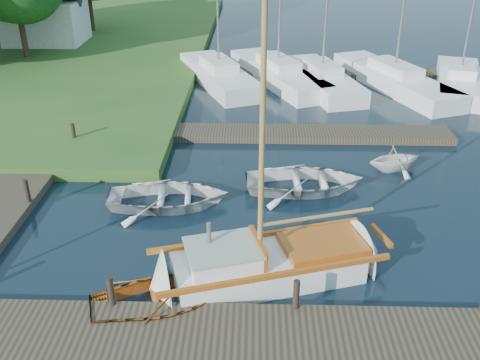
{
  "coord_description": "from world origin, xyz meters",
  "views": [
    {
      "loc": [
        0.43,
        -15.2,
        9.05
      ],
      "look_at": [
        0.0,
        0.0,
        1.2
      ],
      "focal_mm": 40.0,
      "sensor_mm": 36.0,
      "label": 1
    }
  ],
  "objects_px": {
    "mooring_post_1": "(111,291)",
    "dinghy": "(164,294)",
    "marina_boat_2": "(322,78)",
    "marina_boat_4": "(459,80)",
    "marina_boat_3": "(394,78)",
    "mooring_post_4": "(27,191)",
    "marina_boat_0": "(219,74)",
    "marina_boat_1": "(278,72)",
    "house_c": "(44,11)",
    "tender_d": "(395,157)",
    "mooring_post_2": "(296,294)",
    "sailboat": "(272,265)",
    "tender_c": "(305,179)",
    "tender_a": "(168,194)",
    "mooring_post_5": "(74,133)"
  },
  "relations": [
    {
      "from": "mooring_post_2",
      "to": "marina_boat_4",
      "type": "height_order",
      "value": "marina_boat_4"
    },
    {
      "from": "sailboat",
      "to": "dinghy",
      "type": "bearing_deg",
      "value": -170.95
    },
    {
      "from": "marina_boat_2",
      "to": "marina_boat_4",
      "type": "xyz_separation_m",
      "value": [
        7.46,
        -0.16,
        -0.01
      ]
    },
    {
      "from": "mooring_post_1",
      "to": "sailboat",
      "type": "distance_m",
      "value": 4.32
    },
    {
      "from": "marina_boat_3",
      "to": "mooring_post_1",
      "type": "bearing_deg",
      "value": 127.86
    },
    {
      "from": "mooring_post_4",
      "to": "marina_boat_0",
      "type": "distance_m",
      "value": 15.24
    },
    {
      "from": "mooring_post_4",
      "to": "tender_c",
      "type": "height_order",
      "value": "mooring_post_4"
    },
    {
      "from": "sailboat",
      "to": "house_c",
      "type": "xyz_separation_m",
      "value": [
        -14.98,
        25.36,
        2.24
      ]
    },
    {
      "from": "mooring_post_4",
      "to": "tender_d",
      "type": "distance_m",
      "value": 13.23
    },
    {
      "from": "dinghy",
      "to": "marina_boat_3",
      "type": "relative_size",
      "value": 0.31
    },
    {
      "from": "mooring_post_4",
      "to": "house_c",
      "type": "bearing_deg",
      "value": 107.65
    },
    {
      "from": "sailboat",
      "to": "marina_boat_1",
      "type": "bearing_deg",
      "value": 70.69
    },
    {
      "from": "mooring_post_1",
      "to": "marina_boat_1",
      "type": "height_order",
      "value": "marina_boat_1"
    },
    {
      "from": "mooring_post_2",
      "to": "tender_c",
      "type": "bearing_deg",
      "value": 83.6
    },
    {
      "from": "mooring_post_2",
      "to": "marina_boat_1",
      "type": "xyz_separation_m",
      "value": [
        0.24,
        19.7,
        -0.14
      ]
    },
    {
      "from": "marina_boat_2",
      "to": "marina_boat_4",
      "type": "relative_size",
      "value": 1.15
    },
    {
      "from": "marina_boat_0",
      "to": "mooring_post_5",
      "type": "bearing_deg",
      "value": 126.78
    },
    {
      "from": "mooring_post_1",
      "to": "sailboat",
      "type": "xyz_separation_m",
      "value": [
        3.98,
        1.64,
        -0.36
      ]
    },
    {
      "from": "tender_d",
      "to": "marina_boat_3",
      "type": "height_order",
      "value": "marina_boat_3"
    },
    {
      "from": "mooring_post_2",
      "to": "marina_boat_3",
      "type": "xyz_separation_m",
      "value": [
        6.59,
        18.71,
        -0.13
      ]
    },
    {
      "from": "tender_c",
      "to": "marina_boat_4",
      "type": "distance_m",
      "value": 15.05
    },
    {
      "from": "marina_boat_1",
      "to": "mooring_post_2",
      "type": "bearing_deg",
      "value": 155.16
    },
    {
      "from": "marina_boat_0",
      "to": "tender_a",
      "type": "bearing_deg",
      "value": 153.65
    },
    {
      "from": "mooring_post_2",
      "to": "mooring_post_4",
      "type": "bearing_deg",
      "value": 149.53
    },
    {
      "from": "mooring_post_1",
      "to": "marina_boat_1",
      "type": "bearing_deg",
      "value": 76.48
    },
    {
      "from": "mooring_post_1",
      "to": "house_c",
      "type": "bearing_deg",
      "value": 112.17
    },
    {
      "from": "marina_boat_1",
      "to": "house_c",
      "type": "xyz_separation_m",
      "value": [
        -15.74,
        7.3,
        2.02
      ]
    },
    {
      "from": "mooring_post_1",
      "to": "dinghy",
      "type": "xyz_separation_m",
      "value": [
        1.23,
        0.3,
        -0.33
      ]
    },
    {
      "from": "mooring_post_1",
      "to": "marina_boat_1",
      "type": "xyz_separation_m",
      "value": [
        4.74,
        19.7,
        -0.14
      ]
    },
    {
      "from": "marina_boat_4",
      "to": "dinghy",
      "type": "bearing_deg",
      "value": 159.77
    },
    {
      "from": "marina_boat_3",
      "to": "marina_boat_4",
      "type": "relative_size",
      "value": 1.1
    },
    {
      "from": "mooring_post_4",
      "to": "marina_boat_1",
      "type": "relative_size",
      "value": 0.07
    },
    {
      "from": "mooring_post_4",
      "to": "marina_boat_4",
      "type": "relative_size",
      "value": 0.08
    },
    {
      "from": "mooring_post_5",
      "to": "tender_c",
      "type": "xyz_separation_m",
      "value": [
        9.25,
        -3.34,
        -0.27
      ]
    },
    {
      "from": "mooring_post_1",
      "to": "dinghy",
      "type": "bearing_deg",
      "value": 13.74
    },
    {
      "from": "tender_d",
      "to": "dinghy",
      "type": "bearing_deg",
      "value": 119.55
    },
    {
      "from": "marina_boat_2",
      "to": "sailboat",
      "type": "bearing_deg",
      "value": 154.88
    },
    {
      "from": "mooring_post_4",
      "to": "mooring_post_5",
      "type": "height_order",
      "value": "same"
    },
    {
      "from": "dinghy",
      "to": "marina_boat_1",
      "type": "xyz_separation_m",
      "value": [
        3.51,
        19.4,
        0.19
      ]
    },
    {
      "from": "sailboat",
      "to": "dinghy",
      "type": "distance_m",
      "value": 3.06
    },
    {
      "from": "tender_c",
      "to": "house_c",
      "type": "relative_size",
      "value": 0.79
    },
    {
      "from": "mooring_post_1",
      "to": "marina_boat_3",
      "type": "height_order",
      "value": "marina_boat_3"
    },
    {
      "from": "mooring_post_5",
      "to": "marina_boat_3",
      "type": "xyz_separation_m",
      "value": [
        15.09,
        8.71,
        -0.13
      ]
    },
    {
      "from": "mooring_post_2",
      "to": "tender_a",
      "type": "relative_size",
      "value": 0.2
    },
    {
      "from": "tender_d",
      "to": "sailboat",
      "type": "bearing_deg",
      "value": 127.1
    },
    {
      "from": "sailboat",
      "to": "tender_a",
      "type": "distance_m",
      "value": 5.08
    },
    {
      "from": "mooring_post_4",
      "to": "tender_a",
      "type": "distance_m",
      "value": 4.6
    },
    {
      "from": "mooring_post_1",
      "to": "tender_d",
      "type": "distance_m",
      "value": 12.13
    },
    {
      "from": "mooring_post_4",
      "to": "tender_a",
      "type": "bearing_deg",
      "value": 5.19
    },
    {
      "from": "marina_boat_0",
      "to": "marina_boat_2",
      "type": "relative_size",
      "value": 0.96
    }
  ]
}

